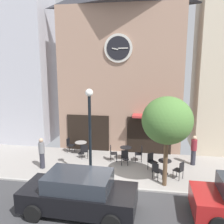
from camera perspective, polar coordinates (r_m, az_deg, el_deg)
ground_plane at (r=11.40m, az=0.57°, el=-18.02°), size 24.14×9.95×0.13m
clock_building at (r=15.92m, az=2.00°, el=11.22°), size 7.78×3.25×10.75m
neighbor_building_left at (r=18.92m, az=-21.75°, el=14.37°), size 5.06×3.02×13.62m
street_lamp at (r=11.65m, az=-5.15°, el=-5.27°), size 0.36×0.36×4.42m
street_tree at (r=11.03m, az=12.75°, el=-2.03°), size 2.25×2.02×4.15m
cafe_table_center_left at (r=15.42m, az=-7.26°, el=-7.74°), size 0.73×0.73×0.75m
cafe_table_center_right at (r=14.47m, az=3.23°, el=-9.07°), size 0.67×0.67×0.75m
cafe_table_leftmost at (r=12.96m, az=12.19°, el=-11.92°), size 0.66×0.66×0.73m
cafe_chair_facing_street at (r=15.83m, az=-9.88°, el=-7.35°), size 0.44×0.44×0.90m
cafe_chair_left_end at (r=14.28m, az=6.53°, el=-9.36°), size 0.43×0.43×0.90m
cafe_chair_near_tree at (r=13.71m, az=2.98°, el=-10.21°), size 0.44×0.44×0.90m
cafe_chair_facing_wall at (r=14.64m, az=-6.38°, el=-8.83°), size 0.49×0.49×0.90m
cafe_chair_corner at (r=13.32m, az=9.19°, el=-11.01°), size 0.56×0.56×0.90m
cafe_chair_curbside at (r=14.27m, az=0.06°, el=-9.30°), size 0.47×0.47×0.90m
cafe_chair_by_entrance at (r=12.58m, az=15.51°, el=-12.68°), size 0.56×0.56×0.90m
cafe_chair_mid_row at (r=12.27m, az=10.33°, el=-13.08°), size 0.56×0.56×0.90m
pedestrian_grey at (r=13.75m, az=-16.04°, el=-9.11°), size 0.37×0.37×1.67m
pedestrian_maroon at (r=14.36m, az=18.50°, el=-8.37°), size 0.45×0.45×1.67m
parked_car_black at (r=9.79m, az=-7.70°, el=-18.20°), size 4.36×2.14×1.55m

